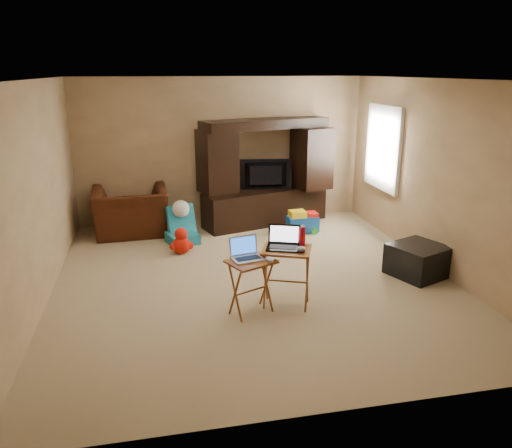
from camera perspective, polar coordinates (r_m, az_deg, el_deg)
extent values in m
plane|color=#CCB38D|center=(6.56, -0.36, -6.18)|extent=(5.50, 5.50, 0.00)
plane|color=silver|center=(6.02, -0.41, 16.23)|extent=(5.50, 5.50, 0.00)
plane|color=tan|center=(8.83, -3.96, 8.36)|extent=(5.00, 0.00, 5.00)
plane|color=tan|center=(3.63, 8.30, -4.89)|extent=(5.00, 0.00, 5.00)
plane|color=tan|center=(6.19, -23.74, 3.12)|extent=(0.00, 5.50, 5.50)
plane|color=tan|center=(7.09, 19.93, 5.17)|extent=(0.00, 5.50, 5.50)
plane|color=white|center=(8.39, 14.44, 8.43)|extent=(0.00, 1.20, 1.20)
cube|color=white|center=(8.38, 14.32, 8.43)|extent=(0.06, 1.14, 1.34)
cube|color=black|center=(8.64, 1.07, 5.90)|extent=(2.29, 1.18, 1.82)
imported|color=black|center=(8.60, 1.13, 5.60)|extent=(0.93, 0.25, 0.53)
imported|color=#48210F|center=(8.41, -14.12, 1.38)|extent=(1.22, 1.08, 0.77)
cube|color=black|center=(6.91, 18.02, -3.97)|extent=(0.83, 0.83, 0.41)
cube|color=#975124|center=(5.54, -0.55, -7.22)|extent=(0.60, 0.55, 0.63)
cube|color=#9A6225|center=(5.70, 3.48, -6.13)|extent=(0.66, 0.60, 0.69)
cube|color=silver|center=(5.39, -0.94, -2.93)|extent=(0.38, 0.33, 0.24)
cube|color=black|center=(5.54, 3.12, -1.65)|extent=(0.44, 0.40, 0.24)
ellipsoid|color=silver|center=(5.38, 1.57, -4.06)|extent=(0.11, 0.14, 0.05)
ellipsoid|color=#45454A|center=(5.49, 5.19, -2.89)|extent=(0.12, 0.16, 0.06)
cylinder|color=#B50B1F|center=(5.66, 5.31, -1.42)|extent=(0.07, 0.07, 0.21)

